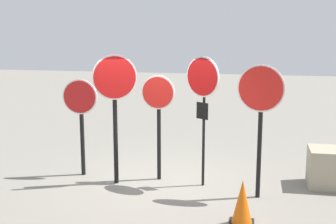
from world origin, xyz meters
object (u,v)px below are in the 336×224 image
at_px(stop_sign_0, 81,109).
at_px(stop_sign_2, 158,107).
at_px(traffic_cone_0, 242,202).
at_px(storage_crate, 334,168).
at_px(stop_sign_1, 115,94).
at_px(stop_sign_4, 261,104).
at_px(stop_sign_3, 203,89).

distance_m(stop_sign_0, stop_sign_2, 1.64).
distance_m(traffic_cone_0, storage_crate, 2.70).
bearing_deg(stop_sign_0, stop_sign_1, -26.68).
height_order(stop_sign_0, stop_sign_4, stop_sign_4).
relative_size(stop_sign_0, traffic_cone_0, 2.77).
bearing_deg(stop_sign_2, stop_sign_1, -151.05).
relative_size(stop_sign_0, stop_sign_4, 0.83).
xyz_separation_m(stop_sign_1, stop_sign_4, (2.77, -0.28, -0.06)).
height_order(stop_sign_4, storage_crate, stop_sign_4).
height_order(stop_sign_1, traffic_cone_0, stop_sign_1).
bearing_deg(stop_sign_0, stop_sign_2, -2.72).
bearing_deg(stop_sign_4, stop_sign_2, 173.46).
xyz_separation_m(stop_sign_0, stop_sign_2, (1.64, 0.01, 0.09)).
height_order(stop_sign_0, stop_sign_2, stop_sign_2).
xyz_separation_m(stop_sign_2, storage_crate, (3.48, 0.23, -1.13)).
distance_m(stop_sign_1, stop_sign_2, 0.92).
height_order(stop_sign_0, traffic_cone_0, stop_sign_0).
bearing_deg(stop_sign_3, stop_sign_0, -151.38).
xyz_separation_m(stop_sign_0, traffic_cone_0, (3.38, -1.83, -1.05)).
relative_size(stop_sign_1, storage_crate, 2.60).
xyz_separation_m(stop_sign_4, storage_crate, (1.48, 0.89, -1.38)).
distance_m(stop_sign_4, traffic_cone_0, 1.84).
bearing_deg(stop_sign_2, storage_crate, 6.41).
relative_size(stop_sign_0, stop_sign_3, 0.80).
xyz_separation_m(stop_sign_0, stop_sign_3, (2.54, -0.19, 0.53)).
xyz_separation_m(stop_sign_1, stop_sign_2, (0.78, 0.38, -0.31)).
height_order(stop_sign_2, traffic_cone_0, stop_sign_2).
bearing_deg(stop_sign_3, stop_sign_1, -140.87).
bearing_deg(stop_sign_1, stop_sign_3, -16.80).
relative_size(stop_sign_1, stop_sign_2, 1.20).
relative_size(stop_sign_0, stop_sign_2, 0.95).
xyz_separation_m(stop_sign_3, traffic_cone_0, (0.84, -1.65, -1.58)).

